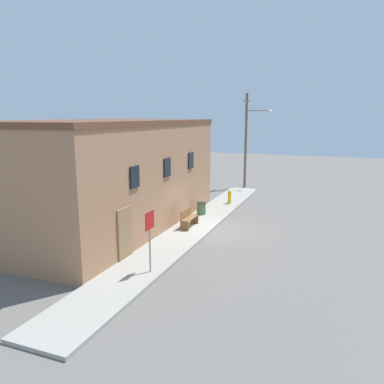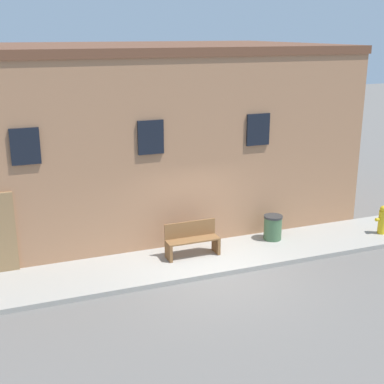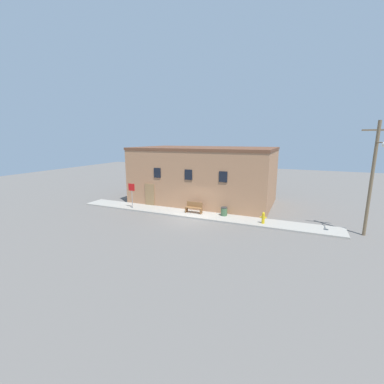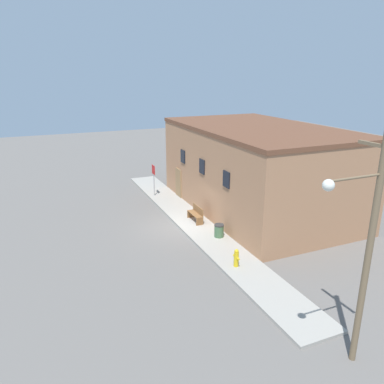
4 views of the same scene
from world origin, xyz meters
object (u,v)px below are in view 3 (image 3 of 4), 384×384
Objects in this scene: bench at (194,208)px; fire_hydrant at (263,218)px; trash_bin at (224,211)px; utility_pole at (373,174)px; stop_sign at (132,191)px.

fire_hydrant is at bearing -5.21° from bench.
trash_bin is (-3.28, 0.78, -0.07)m from fire_hydrant.
trash_bin is 0.10× the size of utility_pole.
stop_sign reaches higher than bench.
fire_hydrant is 7.52m from utility_pole.
stop_sign is 18.45m from utility_pole.
trash_bin is at bearing 166.68° from fire_hydrant.
fire_hydrant is 0.38× the size of stop_sign.
stop_sign is 0.30× the size of utility_pole.
trash_bin is 10.53m from utility_pole.
bench reaches higher than fire_hydrant.
bench is at bearing 179.23° from utility_pole.
bench is at bearing -174.77° from trash_bin.
stop_sign is 8.58m from trash_bin.
fire_hydrant is 0.12× the size of utility_pole.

